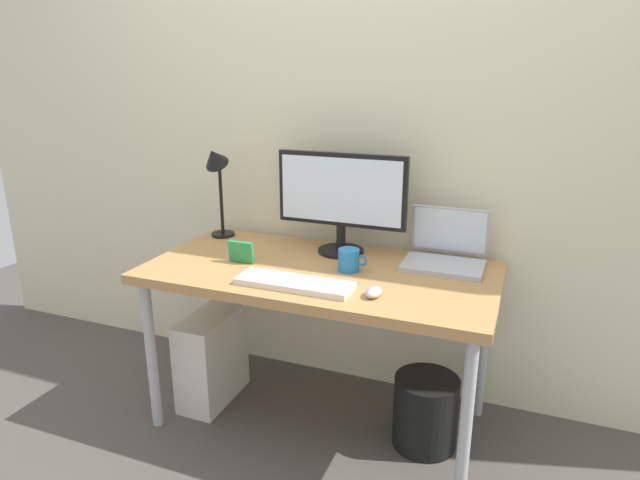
# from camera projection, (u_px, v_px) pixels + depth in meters

# --- Properties ---
(ground_plane) EXTENTS (6.00, 6.00, 0.00)m
(ground_plane) POSITION_uv_depth(u_px,v_px,m) (320.00, 418.00, 2.44)
(ground_plane) COLOR #4C4742
(back_wall) EXTENTS (4.40, 0.04, 2.60)m
(back_wall) POSITION_uv_depth(u_px,v_px,m) (354.00, 111.00, 2.42)
(back_wall) COLOR beige
(back_wall) RESTS_ON ground_plane
(desk) EXTENTS (1.40, 0.71, 0.71)m
(desk) POSITION_uv_depth(u_px,v_px,m) (320.00, 282.00, 2.25)
(desk) COLOR #B7844C
(desk) RESTS_ON ground_plane
(monitor) EXTENTS (0.57, 0.20, 0.44)m
(monitor) POSITION_uv_depth(u_px,v_px,m) (341.00, 196.00, 2.35)
(monitor) COLOR black
(monitor) RESTS_ON desk
(laptop) EXTENTS (0.32, 0.27, 0.23)m
(laptop) POSITION_uv_depth(u_px,v_px,m) (446.00, 251.00, 2.26)
(laptop) COLOR #B2B2B7
(laptop) RESTS_ON desk
(desk_lamp) EXTENTS (0.11, 0.16, 0.45)m
(desk_lamp) POSITION_uv_depth(u_px,v_px,m) (216.00, 171.00, 2.54)
(desk_lamp) COLOR black
(desk_lamp) RESTS_ON desk
(keyboard) EXTENTS (0.44, 0.14, 0.02)m
(keyboard) POSITION_uv_depth(u_px,v_px,m) (294.00, 283.00, 2.04)
(keyboard) COLOR silver
(keyboard) RESTS_ON desk
(mouse) EXTENTS (0.06, 0.09, 0.03)m
(mouse) POSITION_uv_depth(u_px,v_px,m) (374.00, 292.00, 1.95)
(mouse) COLOR #B2B2B7
(mouse) RESTS_ON desk
(coffee_mug) EXTENTS (0.12, 0.08, 0.09)m
(coffee_mug) POSITION_uv_depth(u_px,v_px,m) (349.00, 260.00, 2.19)
(coffee_mug) COLOR #1E72BF
(coffee_mug) RESTS_ON desk
(photo_frame) EXTENTS (0.11, 0.03, 0.09)m
(photo_frame) POSITION_uv_depth(u_px,v_px,m) (241.00, 252.00, 2.28)
(photo_frame) COLOR #268C4C
(photo_frame) RESTS_ON desk
(computer_tower) EXTENTS (0.18, 0.36, 0.42)m
(computer_tower) POSITION_uv_depth(u_px,v_px,m) (212.00, 358.00, 2.53)
(computer_tower) COLOR silver
(computer_tower) RESTS_ON ground_plane
(wastebasket) EXTENTS (0.26, 0.26, 0.30)m
(wastebasket) POSITION_uv_depth(u_px,v_px,m) (426.00, 411.00, 2.24)
(wastebasket) COLOR black
(wastebasket) RESTS_ON ground_plane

